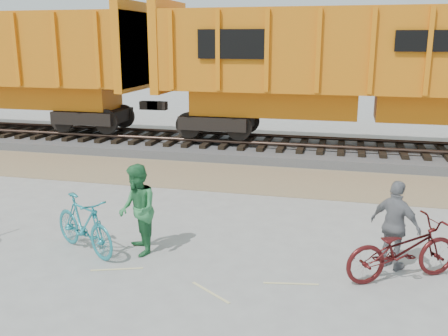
{
  "coord_description": "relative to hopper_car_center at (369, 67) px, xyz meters",
  "views": [
    {
      "loc": [
        2.72,
        -8.07,
        3.87
      ],
      "look_at": [
        0.35,
        1.5,
        1.33
      ],
      "focal_mm": 40.0,
      "sensor_mm": 36.0,
      "label": 1
    }
  ],
  "objects": [
    {
      "name": "track",
      "position": [
        -3.33,
        0.0,
        -2.53
      ],
      "size": [
        120.0,
        2.6,
        0.24
      ],
      "color": "black",
      "rests_on": "ballast_bed"
    },
    {
      "name": "ground",
      "position": [
        -3.33,
        -9.0,
        -3.01
      ],
      "size": [
        120.0,
        120.0,
        0.0
      ],
      "primitive_type": "plane",
      "color": "#9E9E99",
      "rests_on": "ground"
    },
    {
      "name": "bicycle_maroon",
      "position": [
        0.41,
        -8.99,
        -2.48
      ],
      "size": [
        2.11,
        1.58,
        1.06
      ],
      "primitive_type": "imported",
      "rotation": [
        0.0,
        0.0,
        2.07
      ],
      "color": "#451011",
      "rests_on": "ground"
    },
    {
      "name": "ballast_bed",
      "position": [
        -3.33,
        0.0,
        -2.86
      ],
      "size": [
        120.0,
        4.0,
        0.3
      ],
      "primitive_type": "cube",
      "color": "slate",
      "rests_on": "ground"
    },
    {
      "name": "gravel_strip",
      "position": [
        -3.33,
        -3.5,
        -3.0
      ],
      "size": [
        120.0,
        3.0,
        0.02
      ],
      "primitive_type": "cube",
      "color": "tan",
      "rests_on": "ground"
    },
    {
      "name": "bicycle_teal",
      "position": [
        -5.23,
        -9.25,
        -2.46
      ],
      "size": [
        1.84,
        1.33,
        1.09
      ],
      "primitive_type": "imported",
      "rotation": [
        0.0,
        0.0,
        1.06
      ],
      "color": "teal",
      "rests_on": "ground"
    },
    {
      "name": "person_man",
      "position": [
        -4.23,
        -9.05,
        -2.16
      ],
      "size": [
        0.99,
        1.04,
        1.7
      ],
      "primitive_type": "imported",
      "rotation": [
        0.0,
        0.0,
        -0.99
      ],
      "color": "#2F7C44",
      "rests_on": "ground"
    },
    {
      "name": "hopper_car_center",
      "position": [
        0.0,
        0.0,
        0.0
      ],
      "size": [
        14.0,
        3.13,
        4.65
      ],
      "color": "black",
      "rests_on": "track"
    },
    {
      "name": "person_woman",
      "position": [
        0.31,
        -8.59,
        -2.22
      ],
      "size": [
        0.98,
        0.85,
        1.58
      ],
      "primitive_type": "imported",
      "rotation": [
        0.0,
        0.0,
        2.53
      ],
      "color": "slate",
      "rests_on": "ground"
    }
  ]
}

